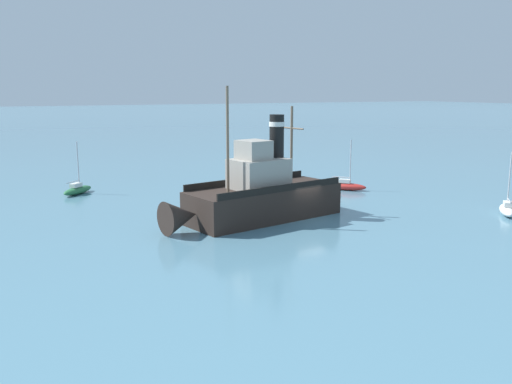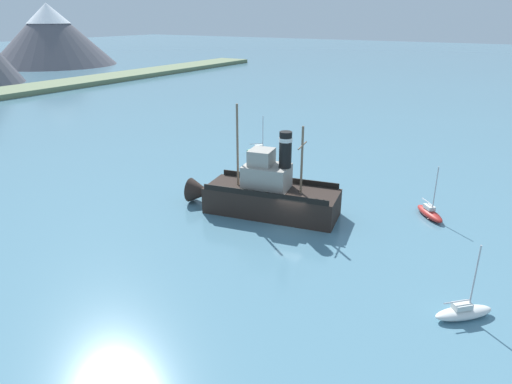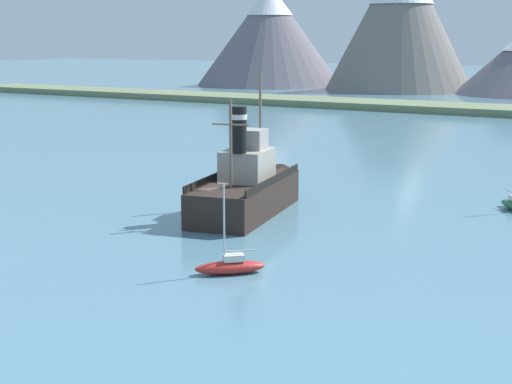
{
  "view_description": "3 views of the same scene",
  "coord_description": "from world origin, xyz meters",
  "views": [
    {
      "loc": [
        -33.99,
        21.53,
        9.69
      ],
      "look_at": [
        3.16,
        2.72,
        1.74
      ],
      "focal_mm": 38.0,
      "sensor_mm": 36.0,
      "label": 1
    },
    {
      "loc": [
        -32.12,
        -16.03,
        17.12
      ],
      "look_at": [
        -0.7,
        3.26,
        2.75
      ],
      "focal_mm": 32.0,
      "sensor_mm": 36.0,
      "label": 2
    },
    {
      "loc": [
        29.89,
        -43.71,
        12.48
      ],
      "look_at": [
        2.9,
        1.98,
        1.93
      ],
      "focal_mm": 55.0,
      "sensor_mm": 36.0,
      "label": 3
    }
  ],
  "objects": [
    {
      "name": "ground_plane",
      "position": [
        0.0,
        0.0,
        0.0
      ],
      "size": [
        600.0,
        600.0,
        0.0
      ],
      "primitive_type": "plane",
      "color": "teal"
    },
    {
      "name": "sailboat_white",
      "position": [
        -6.04,
        -14.69,
        0.43
      ],
      "size": [
        3.47,
        3.46,
        4.9
      ],
      "color": "white",
      "rests_on": "ground"
    },
    {
      "name": "sailboat_red",
      "position": [
        8.2,
        -9.71,
        0.43
      ],
      "size": [
        3.55,
        3.37,
        4.9
      ],
      "color": "#B22823",
      "rests_on": "ground"
    },
    {
      "name": "sailboat_green",
      "position": [
        17.9,
        13.97,
        0.43
      ],
      "size": [
        3.43,
        3.49,
        4.9
      ],
      "color": "#286B3D",
      "rests_on": "ground"
    },
    {
      "name": "old_tugboat",
      "position": [
        1.32,
        3.5,
        1.83
      ],
      "size": [
        6.61,
        14.78,
        9.9
      ],
      "color": "#2D231E",
      "rests_on": "ground"
    }
  ]
}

